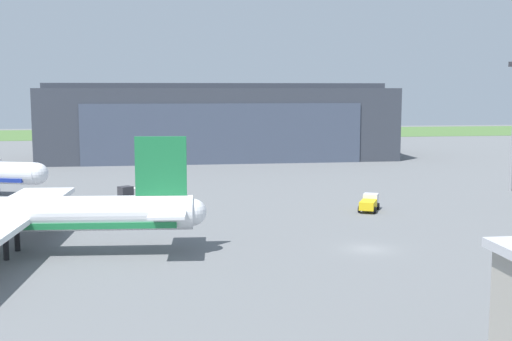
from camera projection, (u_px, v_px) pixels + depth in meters
name	position (u px, v px, depth m)	size (l,w,h in m)	color
ground_plane	(369.00, 249.00, 68.00)	(440.00, 440.00, 0.00)	slate
grass_field_strip	(218.00, 133.00, 246.33)	(440.00, 56.00, 0.08)	#4B7038
maintenance_hangar	(218.00, 122.00, 158.71)	(81.01, 30.97, 17.84)	#383D47
pushback_tractor	(369.00, 203.00, 89.24)	(3.97, 5.35, 2.15)	silver
fuel_bowser	(134.00, 192.00, 98.29)	(5.11, 4.13, 2.14)	#2D2D33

